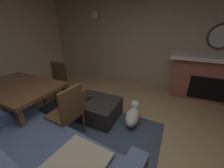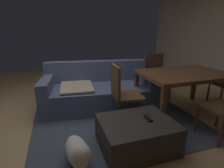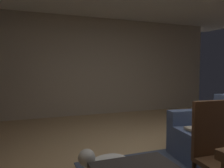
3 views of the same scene
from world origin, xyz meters
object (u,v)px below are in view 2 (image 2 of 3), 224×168
(tv_remote, at_px, (148,118))
(ottoman_coffee_table, at_px, (136,134))
(dining_table, at_px, (184,77))
(potted_plant, at_px, (154,69))
(dining_chair_west, at_px, (122,91))
(couch, at_px, (98,91))
(dining_chair_north, at_px, (156,73))
(small_dog, at_px, (78,151))

(tv_remote, bearing_deg, ottoman_coffee_table, -177.51)
(dining_table, xyz_separation_m, potted_plant, (0.73, 2.14, -0.36))
(tv_remote, distance_m, dining_chair_west, 0.70)
(couch, bearing_deg, dining_table, -29.22)
(ottoman_coffee_table, distance_m, dining_table, 1.45)
(dining_table, height_order, dining_chair_north, dining_chair_north)
(ottoman_coffee_table, bearing_deg, dining_table, 29.37)
(ottoman_coffee_table, distance_m, dining_chair_west, 0.76)
(tv_remote, relative_size, dining_table, 0.11)
(dining_chair_north, relative_size, potted_plant, 1.82)
(potted_plant, height_order, small_dog, potted_plant)
(ottoman_coffee_table, bearing_deg, tv_remote, -0.62)
(couch, bearing_deg, potted_plant, 34.23)
(dining_chair_west, bearing_deg, tv_remote, -82.96)
(tv_remote, distance_m, small_dog, 0.92)
(couch, xyz_separation_m, dining_chair_north, (1.34, 0.15, 0.23))
(dining_chair_north, distance_m, small_dog, 2.58)
(couch, bearing_deg, ottoman_coffee_table, -84.35)
(dining_chair_north, bearing_deg, dining_table, -90.38)
(couch, distance_m, small_dog, 1.64)
(ottoman_coffee_table, xyz_separation_m, tv_remote, (0.15, -0.00, 0.20))
(couch, bearing_deg, small_dog, -111.52)
(dining_chair_west, bearing_deg, dining_chair_north, 38.04)
(dining_chair_north, bearing_deg, small_dog, -139.28)
(dining_chair_north, distance_m, potted_plant, 1.46)
(couch, relative_size, ottoman_coffee_table, 2.42)
(dining_chair_north, relative_size, dining_chair_west, 1.00)
(dining_chair_north, bearing_deg, ottoman_coffee_table, -127.46)
(ottoman_coffee_table, bearing_deg, dining_chair_west, 84.34)
(potted_plant, bearing_deg, dining_chair_west, -130.90)
(dining_chair_west, distance_m, potted_plant, 2.84)
(potted_plant, bearing_deg, dining_chair_north, -119.93)
(dining_chair_north, height_order, small_dog, dining_chair_north)
(couch, distance_m, dining_chair_west, 0.80)
(couch, distance_m, ottoman_coffee_table, 1.43)
(ottoman_coffee_table, xyz_separation_m, small_dog, (-0.74, -0.10, 0.00))
(couch, height_order, dining_chair_north, dining_chair_north)
(tv_remote, distance_m, dining_chair_north, 1.89)
(potted_plant, bearing_deg, small_dog, -132.31)
(dining_chair_west, bearing_deg, ottoman_coffee_table, -95.66)
(ottoman_coffee_table, relative_size, small_dog, 1.50)
(ottoman_coffee_table, relative_size, potted_plant, 1.73)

